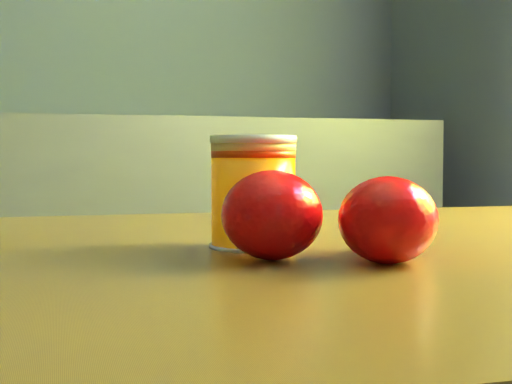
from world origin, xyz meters
name	(u,v)px	position (x,y,z in m)	size (l,w,h in m)	color
table	(370,355)	(0.77, 0.02, 0.64)	(1.01, 0.73, 0.73)	brown
juice_glass	(253,192)	(0.67, 0.03, 0.78)	(0.07, 0.07, 0.09)	orange
orange_front	(272,215)	(0.66, -0.04, 0.77)	(0.07, 0.07, 0.06)	red
orange_back	(389,215)	(0.75, -0.04, 0.76)	(0.06, 0.06, 0.06)	red
orange_extra	(388,220)	(0.73, -0.08, 0.76)	(0.07, 0.07, 0.06)	red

